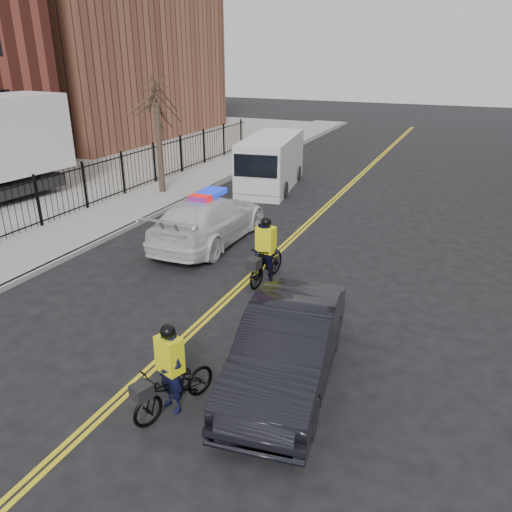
{
  "coord_description": "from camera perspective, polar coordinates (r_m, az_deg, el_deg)",
  "views": [
    {
      "loc": [
        5.61,
        -9.03,
        6.21
      ],
      "look_at": [
        0.76,
        1.91,
        1.3
      ],
      "focal_mm": 35.0,
      "sensor_mm": 36.0,
      "label": 1
    }
  ],
  "objects": [
    {
      "name": "cargo_van",
      "position": [
        24.52,
        1.63,
        10.51
      ],
      "size": [
        3.02,
        6.13,
        2.46
      ],
      "rotation": [
        0.0,
        0.0,
        0.16
      ],
      "color": "silver",
      "rests_on": "ground"
    },
    {
      "name": "police_cruiser",
      "position": [
        17.42,
        -5.38,
        4.21
      ],
      "size": [
        2.39,
        5.69,
        1.8
      ],
      "rotation": [
        0.0,
        0.0,
        3.16
      ],
      "color": "silver",
      "rests_on": "ground"
    },
    {
      "name": "ground",
      "position": [
        12.31,
        -6.94,
        -8.17
      ],
      "size": [
        120.0,
        120.0,
        0.0
      ],
      "primitive_type": "plane",
      "color": "black",
      "rests_on": "ground"
    },
    {
      "name": "cyclist_far",
      "position": [
        14.28,
        1.1,
        -0.08
      ],
      "size": [
        0.93,
        1.98,
        1.96
      ],
      "rotation": [
        0.0,
        0.0,
        -0.09
      ],
      "color": "black",
      "rests_on": "ground"
    },
    {
      "name": "street_tree",
      "position": [
        23.32,
        -11.23,
        15.32
      ],
      "size": [
        3.2,
        3.2,
        4.8
      ],
      "color": "#3A2C22",
      "rests_on": "sidewalk"
    },
    {
      "name": "curb",
      "position": [
        21.51,
        -10.02,
        5.39
      ],
      "size": [
        0.2,
        60.0,
        0.15
      ],
      "primitive_type": "cube",
      "color": "#989590",
      "rests_on": "ground"
    },
    {
      "name": "center_line_left",
      "position": [
        19.0,
        5.11,
        3.16
      ],
      "size": [
        0.1,
        60.0,
        0.01
      ],
      "primitive_type": "cube",
      "color": "yellow",
      "rests_on": "ground"
    },
    {
      "name": "sidewalk",
      "position": [
        22.35,
        -13.25,
        5.77
      ],
      "size": [
        3.0,
        60.0,
        0.15
      ],
      "primitive_type": "cube",
      "color": "#989590",
      "rests_on": "ground"
    },
    {
      "name": "warehouse_far",
      "position": [
        43.71,
        -18.46,
        22.31
      ],
      "size": [
        14.0,
        18.0,
        14.0
      ],
      "primitive_type": "cube",
      "color": "brown",
      "rests_on": "ground"
    },
    {
      "name": "dark_sedan",
      "position": [
        10.04,
        3.61,
        -10.32
      ],
      "size": [
        2.34,
        5.07,
        1.61
      ],
      "primitive_type": "imported",
      "rotation": [
        0.0,
        0.0,
        0.13
      ],
      "color": "black",
      "rests_on": "ground"
    },
    {
      "name": "cyclist_near",
      "position": [
        9.55,
        -9.69,
        -13.87
      ],
      "size": [
        1.2,
        1.94,
        1.8
      ],
      "rotation": [
        0.0,
        0.0,
        -0.33
      ],
      "color": "black",
      "rests_on": "ground"
    },
    {
      "name": "iron_fence",
      "position": [
        23.04,
        -16.49,
        8.32
      ],
      "size": [
        0.12,
        28.0,
        2.0
      ],
      "primitive_type": null,
      "color": "black",
      "rests_on": "ground"
    },
    {
      "name": "center_line_right",
      "position": [
        18.95,
        5.57,
        3.09
      ],
      "size": [
        0.1,
        60.0,
        0.01
      ],
      "primitive_type": "cube",
      "color": "yellow",
      "rests_on": "ground"
    }
  ]
}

